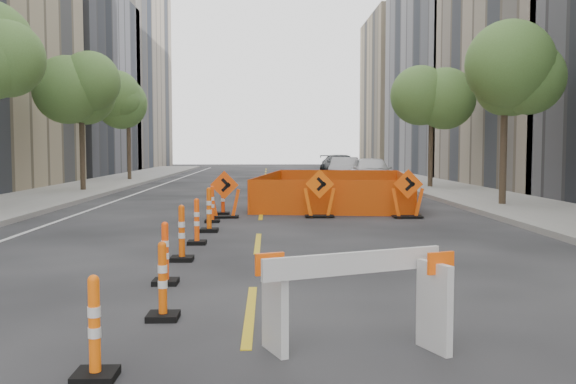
{
  "coord_description": "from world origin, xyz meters",
  "views": [
    {
      "loc": [
        0.24,
        -10.06,
        2.12
      ],
      "look_at": [
        0.68,
        4.51,
        1.1
      ],
      "focal_mm": 40.0,
      "sensor_mm": 36.0,
      "label": 1
    }
  ],
  "objects_px": {
    "channelizer_3": "(182,233)",
    "channelizer_5": "(209,210)",
    "channelizer_7": "(223,198)",
    "chevron_sign_center": "(320,194)",
    "channelizer_1": "(163,281)",
    "parked_car_mid": "(344,169)",
    "parked_car_far": "(341,166)",
    "channelizer_4": "(197,221)",
    "chevron_sign_left": "(224,194)",
    "parked_car_near": "(371,172)",
    "chevron_sign_right": "(408,194)",
    "channelizer_2": "(165,253)",
    "barricade_board": "(355,302)",
    "channelizer_6": "(212,204)",
    "channelizer_0": "(94,327)"
  },
  "relations": [
    {
      "from": "parked_car_near",
      "to": "parked_car_far",
      "type": "xyz_separation_m",
      "value": [
        -0.11,
        12.89,
        -0.04
      ]
    },
    {
      "from": "parked_car_mid",
      "to": "parked_car_far",
      "type": "distance_m",
      "value": 5.61
    },
    {
      "from": "channelizer_2",
      "to": "channelizer_3",
      "type": "relative_size",
      "value": 0.93
    },
    {
      "from": "channelizer_3",
      "to": "chevron_sign_right",
      "type": "distance_m",
      "value": 9.13
    },
    {
      "from": "parked_car_mid",
      "to": "parked_car_far",
      "type": "xyz_separation_m",
      "value": [
        0.4,
        5.59,
        0.04
      ]
    },
    {
      "from": "barricade_board",
      "to": "channelizer_6",
      "type": "bearing_deg",
      "value": 79.68
    },
    {
      "from": "channelizer_7",
      "to": "chevron_sign_center",
      "type": "distance_m",
      "value": 3.11
    },
    {
      "from": "channelizer_2",
      "to": "channelizer_7",
      "type": "distance_m",
      "value": 10.23
    },
    {
      "from": "channelizer_3",
      "to": "channelizer_7",
      "type": "relative_size",
      "value": 1.01
    },
    {
      "from": "channelizer_3",
      "to": "chevron_sign_right",
      "type": "xyz_separation_m",
      "value": [
        5.78,
        7.07,
        0.21
      ]
    },
    {
      "from": "chevron_sign_left",
      "to": "channelizer_2",
      "type": "bearing_deg",
      "value": -88.55
    },
    {
      "from": "chevron_sign_center",
      "to": "parked_car_near",
      "type": "relative_size",
      "value": 0.3
    },
    {
      "from": "channelizer_3",
      "to": "parked_car_near",
      "type": "height_order",
      "value": "parked_car_near"
    },
    {
      "from": "channelizer_3",
      "to": "parked_car_mid",
      "type": "distance_m",
      "value": 29.08
    },
    {
      "from": "channelizer_0",
      "to": "parked_car_near",
      "type": "relative_size",
      "value": 0.2
    },
    {
      "from": "chevron_sign_center",
      "to": "channelizer_4",
      "type": "bearing_deg",
      "value": -105.31
    },
    {
      "from": "channelizer_3",
      "to": "chevron_sign_center",
      "type": "bearing_deg",
      "value": 66.59
    },
    {
      "from": "channelizer_3",
      "to": "chevron_sign_right",
      "type": "relative_size",
      "value": 0.72
    },
    {
      "from": "channelizer_3",
      "to": "chevron_sign_center",
      "type": "relative_size",
      "value": 0.73
    },
    {
      "from": "channelizer_0",
      "to": "parked_car_mid",
      "type": "bearing_deg",
      "value": 79.54
    },
    {
      "from": "barricade_board",
      "to": "parked_car_far",
      "type": "bearing_deg",
      "value": 61.33
    },
    {
      "from": "channelizer_3",
      "to": "barricade_board",
      "type": "distance_m",
      "value": 5.96
    },
    {
      "from": "channelizer_1",
      "to": "channelizer_3",
      "type": "distance_m",
      "value": 4.11
    },
    {
      "from": "channelizer_7",
      "to": "parked_car_near",
      "type": "bearing_deg",
      "value": 62.41
    },
    {
      "from": "parked_car_near",
      "to": "parked_car_mid",
      "type": "height_order",
      "value": "parked_car_near"
    },
    {
      "from": "chevron_sign_right",
      "to": "channelizer_5",
      "type": "bearing_deg",
      "value": -130.04
    },
    {
      "from": "channelizer_2",
      "to": "channelizer_3",
      "type": "distance_m",
      "value": 2.05
    },
    {
      "from": "channelizer_4",
      "to": "chevron_sign_left",
      "type": "bearing_deg",
      "value": 87.32
    },
    {
      "from": "channelizer_1",
      "to": "channelizer_7",
      "type": "distance_m",
      "value": 12.28
    },
    {
      "from": "chevron_sign_right",
      "to": "barricade_board",
      "type": "bearing_deg",
      "value": -82.49
    },
    {
      "from": "barricade_board",
      "to": "parked_car_mid",
      "type": "xyz_separation_m",
      "value": [
        3.89,
        33.77,
        0.22
      ]
    },
    {
      "from": "parked_car_mid",
      "to": "channelizer_2",
      "type": "bearing_deg",
      "value": -90.22
    },
    {
      "from": "channelizer_3",
      "to": "channelizer_5",
      "type": "relative_size",
      "value": 0.94
    },
    {
      "from": "chevron_sign_right",
      "to": "channelizer_1",
      "type": "bearing_deg",
      "value": -93.89
    },
    {
      "from": "channelizer_5",
      "to": "channelizer_6",
      "type": "relative_size",
      "value": 1.08
    },
    {
      "from": "channelizer_1",
      "to": "channelizer_5",
      "type": "bearing_deg",
      "value": 91.29
    },
    {
      "from": "channelizer_2",
      "to": "channelizer_3",
      "type": "height_order",
      "value": "channelizer_3"
    },
    {
      "from": "parked_car_mid",
      "to": "chevron_sign_right",
      "type": "bearing_deg",
      "value": -80.03
    },
    {
      "from": "channelizer_4",
      "to": "channelizer_6",
      "type": "bearing_deg",
      "value": 90.31
    },
    {
      "from": "channelizer_6",
      "to": "parked_car_far",
      "type": "height_order",
      "value": "parked_car_far"
    },
    {
      "from": "channelizer_3",
      "to": "parked_car_mid",
      "type": "bearing_deg",
      "value": 77.28
    },
    {
      "from": "channelizer_2",
      "to": "parked_car_far",
      "type": "bearing_deg",
      "value": 79.33
    },
    {
      "from": "channelizer_2",
      "to": "parked_car_far",
      "type": "distance_m",
      "value": 36.64
    },
    {
      "from": "channelizer_0",
      "to": "channelizer_2",
      "type": "height_order",
      "value": "channelizer_2"
    },
    {
      "from": "parked_car_near",
      "to": "channelizer_3",
      "type": "bearing_deg",
      "value": -107.08
    },
    {
      "from": "channelizer_5",
      "to": "channelizer_7",
      "type": "xyz_separation_m",
      "value": [
        0.06,
        4.09,
        -0.04
      ]
    },
    {
      "from": "channelizer_5",
      "to": "parked_car_mid",
      "type": "relative_size",
      "value": 0.25
    },
    {
      "from": "chevron_sign_right",
      "to": "barricade_board",
      "type": "height_order",
      "value": "chevron_sign_right"
    },
    {
      "from": "channelizer_6",
      "to": "chevron_sign_right",
      "type": "bearing_deg",
      "value": 9.16
    },
    {
      "from": "chevron_sign_right",
      "to": "parked_car_mid",
      "type": "distance_m",
      "value": 21.31
    }
  ]
}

